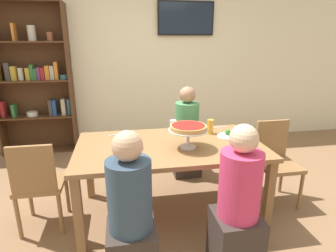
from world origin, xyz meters
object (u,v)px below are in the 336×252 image
(cutlery_fork_near, at_px, (219,127))
(salad_plate_far_diner, at_px, (130,148))
(chair_head_east, at_px, (275,158))
(dining_table, at_px, (170,152))
(television, at_px, (186,18))
(salad_plate_near_diner, at_px, (229,135))
(cutlery_fork_far, at_px, (117,135))
(chair_head_west, at_px, (38,182))
(cutlery_knife_near, at_px, (123,162))
(diner_far_right, at_px, (186,138))
(water_glass_clear_far, at_px, (173,125))
(water_glass_clear_near, at_px, (254,148))
(bookshelf, at_px, (34,80))
(beer_glass_amber_tall, at_px, (210,127))
(deep_dish_pizza_stand, at_px, (188,129))
(diner_near_right, at_px, (238,210))
(diner_near_left, at_px, (131,222))

(cutlery_fork_near, bearing_deg, salad_plate_far_diner, 21.39)
(salad_plate_far_diner, bearing_deg, chair_head_east, 4.39)
(dining_table, distance_m, television, 2.58)
(dining_table, relative_size, salad_plate_near_diner, 7.46)
(cutlery_fork_far, bearing_deg, chair_head_west, 20.69)
(television, distance_m, cutlery_knife_near, 2.96)
(diner_far_right, height_order, cutlery_fork_near, diner_far_right)
(water_glass_clear_far, bearing_deg, water_glass_clear_near, -53.16)
(cutlery_knife_near, bearing_deg, cutlery_fork_far, 106.34)
(diner_far_right, xyz_separation_m, cutlery_knife_near, (-0.82, -1.16, 0.25))
(bookshelf, height_order, diner_far_right, bookshelf)
(chair_head_east, distance_m, beer_glass_amber_tall, 0.77)
(deep_dish_pizza_stand, bearing_deg, cutlery_fork_far, 142.97)
(diner_near_right, height_order, cutlery_knife_near, diner_near_right)
(bookshelf, relative_size, water_glass_clear_far, 18.52)
(salad_plate_near_diner, relative_size, cutlery_fork_near, 1.30)
(dining_table, relative_size, water_glass_clear_far, 14.64)
(salad_plate_far_diner, bearing_deg, television, 64.85)
(salad_plate_near_diner, bearing_deg, chair_head_west, -174.72)
(chair_head_east, xyz_separation_m, salad_plate_near_diner, (-0.51, 0.05, 0.27))
(diner_far_right, xyz_separation_m, salad_plate_near_diner, (0.27, -0.71, 0.27))
(deep_dish_pizza_stand, height_order, water_glass_clear_near, deep_dish_pizza_stand)
(water_glass_clear_near, bearing_deg, cutlery_knife_near, 179.16)
(dining_table, xyz_separation_m, diner_near_right, (0.36, -0.78, -0.17))
(diner_near_right, bearing_deg, beer_glass_amber_tall, -6.24)
(deep_dish_pizza_stand, distance_m, salad_plate_far_diner, 0.55)
(bookshelf, height_order, chair_head_west, bookshelf)
(diner_near_left, bearing_deg, salad_plate_near_diner, -49.91)
(diner_far_right, distance_m, salad_plate_near_diner, 0.80)
(deep_dish_pizza_stand, xyz_separation_m, salad_plate_far_diner, (-0.53, 0.06, -0.17))
(beer_glass_amber_tall, bearing_deg, television, 85.01)
(cutlery_knife_near, bearing_deg, deep_dish_pizza_stand, 33.22)
(cutlery_knife_near, bearing_deg, television, 78.86)
(dining_table, xyz_separation_m, chair_head_east, (1.15, 0.06, -0.17))
(chair_head_west, distance_m, cutlery_knife_near, 0.83)
(diner_near_right, xyz_separation_m, cutlery_fork_near, (0.27, 1.20, 0.25))
(diner_far_right, height_order, deep_dish_pizza_stand, diner_far_right)
(water_glass_clear_far, bearing_deg, bookshelf, 138.15)
(deep_dish_pizza_stand, distance_m, cutlery_fork_far, 0.82)
(dining_table, bearing_deg, deep_dish_pizza_stand, -39.16)
(dining_table, xyz_separation_m, water_glass_clear_far, (0.11, 0.40, 0.14))
(diner_near_left, xyz_separation_m, cutlery_fork_near, (1.05, 1.20, 0.25))
(chair_head_west, xyz_separation_m, cutlery_fork_far, (0.70, 0.43, 0.26))
(television, bearing_deg, deep_dish_pizza_stand, -102.47)
(diner_far_right, relative_size, salad_plate_near_diner, 4.91)
(diner_near_right, xyz_separation_m, chair_head_east, (0.79, 0.83, -0.01))
(chair_head_east, bearing_deg, chair_head_west, 2.91)
(bookshelf, relative_size, salad_plate_far_diner, 9.68)
(diner_far_right, bearing_deg, diner_near_right, -0.05)
(dining_table, height_order, television, television)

